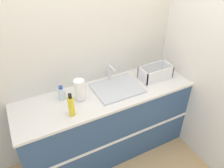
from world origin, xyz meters
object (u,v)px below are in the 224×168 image
object	(u,v)px
dish_rack	(155,74)
bottle_clear	(62,93)
sink	(117,87)
paper_towel_roll	(80,90)
bottle_yellow	(71,106)

from	to	relation	value
dish_rack	bottle_clear	xyz separation A→B (m)	(-1.12, 0.13, 0.01)
sink	dish_rack	bearing A→B (deg)	-2.59
bottle_clear	paper_towel_roll	bearing A→B (deg)	-28.09
sink	bottle_yellow	distance (m)	0.63
sink	bottle_yellow	bearing A→B (deg)	-162.53
sink	bottle_clear	xyz separation A→B (m)	(-0.61, 0.10, 0.06)
bottle_clear	bottle_yellow	world-z (taller)	bottle_yellow
sink	paper_towel_roll	world-z (taller)	paper_towel_roll
sink	paper_towel_roll	distance (m)	0.45
paper_towel_roll	bottle_yellow	distance (m)	0.25
bottle_yellow	bottle_clear	bearing A→B (deg)	92.79
dish_rack	paper_towel_roll	bearing A→B (deg)	177.95
dish_rack	bottle_yellow	size ratio (longest dim) A/B	1.51
paper_towel_roll	bottle_yellow	bearing A→B (deg)	-128.64
dish_rack	bottle_yellow	distance (m)	1.12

